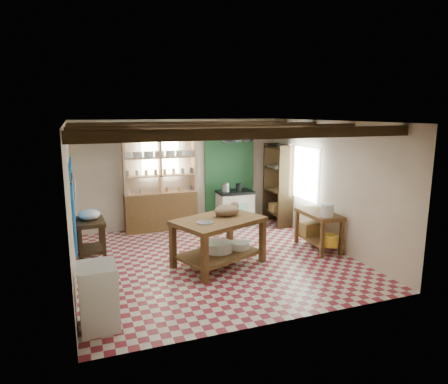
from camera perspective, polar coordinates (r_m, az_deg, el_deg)
name	(u,v)px	position (r m, az deg, el deg)	size (l,w,h in m)	color
floor	(215,260)	(7.74, -1.27, -9.65)	(5.00, 5.00, 0.02)	maroon
ceiling	(215,121)	(7.23, -1.37, 10.05)	(5.00, 5.00, 0.02)	#404044
wall_back	(181,174)	(9.74, -6.17, 2.64)	(5.00, 0.04, 2.60)	beige
wall_front	(279,229)	(5.15, 7.91, -5.29)	(5.00, 0.04, 2.60)	beige
wall_left	(70,203)	(6.98, -21.08, -1.52)	(0.04, 5.00, 2.60)	beige
wall_right	(329,184)	(8.51, 14.78, 1.07)	(0.04, 5.00, 2.60)	beige
ceiling_beams	(215,128)	(7.23, -1.36, 9.10)	(5.00, 3.80, 0.15)	#362413
blue_wall_patch	(73,204)	(7.91, -20.74, -1.55)	(0.04, 1.40, 1.60)	blue
green_wall_patch	(229,173)	(10.09, 0.78, 2.72)	(1.30, 0.04, 2.30)	#1E4C28
window_back	(160,158)	(9.55, -9.10, 4.81)	(0.90, 0.02, 0.80)	silver
window_right	(303,173)	(9.31, 11.18, 2.71)	(0.02, 1.30, 1.20)	silver
utensil_rail	(72,187)	(5.71, -20.87, 0.68)	(0.06, 0.90, 0.28)	black
pot_rack	(236,137)	(9.61, 1.71, 7.86)	(0.86, 0.12, 0.36)	black
shelving_unit	(160,184)	(9.47, -9.08, 1.08)	(1.70, 0.34, 2.20)	tan
tall_rack	(278,185)	(9.96, 7.71, 1.05)	(0.40, 0.86, 2.00)	#362413
work_table	(219,242)	(7.33, -0.78, -7.15)	(1.54, 1.03, 0.87)	brown
stove	(235,208)	(9.97, 1.58, -2.23)	(0.87, 0.58, 0.85)	silver
prep_table	(91,239)	(8.11, -18.47, -6.36)	(0.51, 0.75, 0.76)	#362413
white_cabinet	(98,296)	(5.57, -17.53, -14.02)	(0.47, 0.57, 0.85)	silver
right_counter	(318,230)	(8.42, 13.31, -5.37)	(0.54, 1.08, 0.77)	brown
cat	(227,210)	(7.38, 0.40, -2.65)	(0.47, 0.35, 0.21)	#8D6E52
steel_tray	(205,222)	(6.95, -2.67, -4.37)	(0.30, 0.30, 0.02)	#AAACB2
basin_large	(219,247)	(7.44, -0.75, -7.83)	(0.51, 0.51, 0.18)	silver
basin_small	(240,245)	(7.60, 2.28, -7.60)	(0.37, 0.37, 0.13)	silver
kettle_left	(226,187)	(9.77, 0.23, 0.68)	(0.19, 0.19, 0.22)	#AAACB2
kettle_right	(239,187)	(9.90, 2.13, 0.71)	(0.15, 0.15, 0.18)	black
enamel_bowl	(89,214)	(7.98, -18.68, -3.06)	(0.41, 0.41, 0.21)	silver
white_bucket	(327,210)	(7.97, 14.51, -2.55)	(0.25, 0.25, 0.25)	silver
wicker_basket	(310,229)	(8.67, 12.24, -5.13)	(0.39, 0.31, 0.28)	olive
yellow_tub	(331,241)	(8.08, 15.00, -6.72)	(0.29, 0.29, 0.21)	gold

